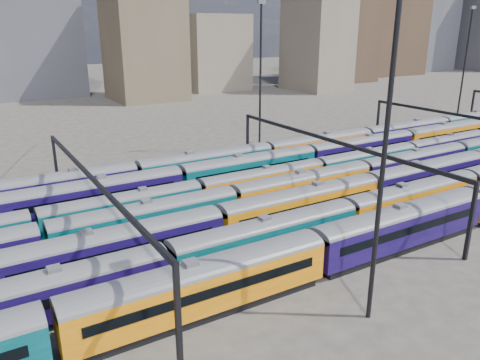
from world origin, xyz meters
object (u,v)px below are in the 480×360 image
rake_0 (315,248)px  rake_2 (218,221)px  mast_2 (385,142)px  rake_1 (413,196)px

rake_0 → rake_2: rake_0 is taller
mast_2 → rake_1: bearing=32.1°
rake_1 → mast_2: bearing=-147.9°
rake_0 → rake_1: bearing=14.8°
rake_1 → rake_2: 23.70m
rake_0 → mast_2: mast_2 is taller
rake_1 → rake_2: (-23.17, 5.00, 0.10)m
rake_2 → mast_2: mast_2 is taller
rake_0 → mast_2: (-0.28, -7.00, 11.11)m
rake_1 → mast_2: 25.28m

